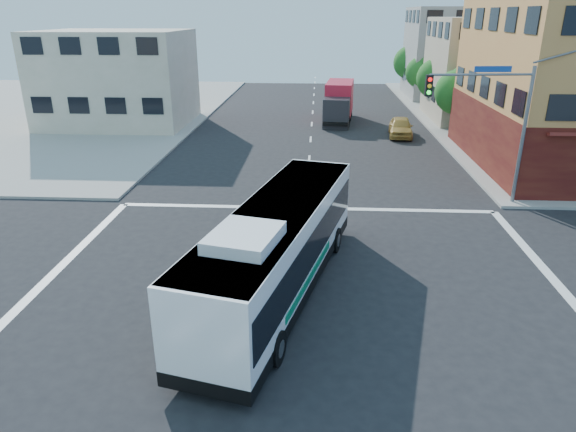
{
  "coord_description": "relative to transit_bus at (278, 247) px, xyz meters",
  "views": [
    {
      "loc": [
        0.52,
        -15.14,
        9.32
      ],
      "look_at": [
        -0.55,
        3.28,
        2.01
      ],
      "focal_mm": 32.0,
      "sensor_mm": 36.0,
      "label": 1
    }
  ],
  "objects": [
    {
      "name": "ground",
      "position": [
        0.76,
        -0.94,
        -1.76
      ],
      "size": [
        120.0,
        120.0,
        0.0
      ],
      "primitive_type": "plane",
      "color": "black",
      "rests_on": "ground"
    },
    {
      "name": "building_east_near",
      "position": [
        17.74,
        33.04,
        2.74
      ],
      "size": [
        12.06,
        10.06,
        9.0
      ],
      "color": "tan",
      "rests_on": "ground"
    },
    {
      "name": "building_east_far",
      "position": [
        17.73,
        47.04,
        3.25
      ],
      "size": [
        12.06,
        10.06,
        10.0
      ],
      "color": "gray",
      "rests_on": "ground"
    },
    {
      "name": "building_west",
      "position": [
        -16.26,
        29.05,
        2.24
      ],
      "size": [
        12.06,
        10.06,
        8.0
      ],
      "color": "beige",
      "rests_on": "ground"
    },
    {
      "name": "signal_mast_ne",
      "position": [
        9.83,
        9.68,
        3.22
      ],
      "size": [
        7.91,
        1.13,
        8.07
      ],
      "color": "slate",
      "rests_on": "ground"
    },
    {
      "name": "street_tree_a",
      "position": [
        12.66,
        26.99,
        1.83
      ],
      "size": [
        3.6,
        3.6,
        5.53
      ],
      "color": "#3D2916",
      "rests_on": "ground"
    },
    {
      "name": "street_tree_b",
      "position": [
        12.66,
        34.99,
        1.99
      ],
      "size": [
        3.8,
        3.8,
        5.79
      ],
      "color": "#3D2916",
      "rests_on": "ground"
    },
    {
      "name": "street_tree_c",
      "position": [
        12.66,
        42.99,
        1.7
      ],
      "size": [
        3.4,
        3.4,
        5.29
      ],
      "color": "#3D2916",
      "rests_on": "ground"
    },
    {
      "name": "street_tree_d",
      "position": [
        12.66,
        50.99,
        2.12
      ],
      "size": [
        4.0,
        4.0,
        6.03
      ],
      "color": "#3D2916",
      "rests_on": "ground"
    },
    {
      "name": "transit_bus",
      "position": [
        0.0,
        0.0,
        0.0
      ],
      "size": [
        5.43,
        12.43,
        3.6
      ],
      "rotation": [
        0.0,
        0.0,
        -0.24
      ],
      "color": "black",
      "rests_on": "ground"
    },
    {
      "name": "box_truck",
      "position": [
        3.17,
        31.48,
        -0.07
      ],
      "size": [
        3.02,
        7.94,
        3.49
      ],
      "rotation": [
        0.0,
        0.0,
        -0.1
      ],
      "color": "#242428",
      "rests_on": "ground"
    },
    {
      "name": "parked_car",
      "position": [
        8.0,
        25.57,
        -0.99
      ],
      "size": [
        2.26,
        4.66,
        1.53
      ],
      "primitive_type": "imported",
      "rotation": [
        0.0,
        0.0,
        -0.1
      ],
      "color": "#BC923E",
      "rests_on": "ground"
    }
  ]
}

